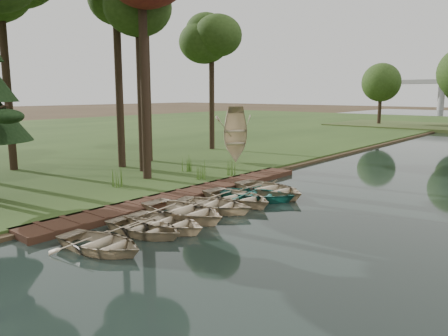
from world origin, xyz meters
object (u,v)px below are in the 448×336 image
Objects in this scene: rowboat_1 at (145,225)px; rowboat_0 at (100,241)px; stored_rowboat at (235,157)px; rowboat_2 at (165,220)px; boardwalk at (188,195)px.

rowboat_0 is at bearing -179.71° from rowboat_1.
rowboat_0 is 16.39m from stored_rowboat.
rowboat_1 is at bearing 163.96° from rowboat_2.
rowboat_1 is (-0.20, 1.91, -0.00)m from rowboat_0.
rowboat_0 is 0.95× the size of rowboat_2.
boardwalk is 7.39m from rowboat_0.
rowboat_2 is (0.15, 0.82, 0.02)m from rowboat_1.
boardwalk is 4.97m from rowboat_2.
boardwalk is 5.58m from rowboat_1.
stored_rowboat reaches higher than rowboat_0.
boardwalk is at bearing -130.22° from stored_rowboat.
rowboat_2 reaches higher than rowboat_1.
rowboat_0 is at bearing -66.91° from boardwalk.
rowboat_0 reaches higher than boardwalk.
stored_rowboat is at bearing 20.50° from rowboat_1.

